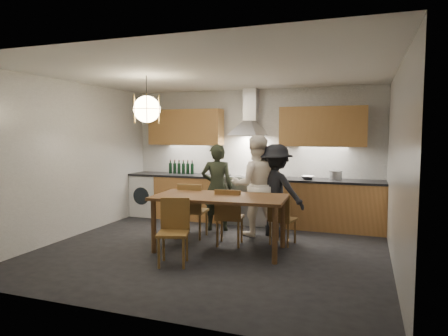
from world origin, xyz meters
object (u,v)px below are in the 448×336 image
(dining_table, at_px, (220,202))
(wine_bottles, at_px, (181,167))
(stock_pot, at_px, (336,175))
(person_left, at_px, (217,187))
(person_right, at_px, (276,190))
(mixing_bowl, at_px, (308,178))
(chair_front, at_px, (174,226))
(chair_back_left, at_px, (192,207))
(person_mid, at_px, (255,186))

(dining_table, relative_size, wine_bottles, 3.54)
(dining_table, distance_m, stock_pot, 2.47)
(person_left, distance_m, stock_pot, 2.15)
(person_left, distance_m, wine_bottles, 1.41)
(stock_pot, bearing_deg, person_right, -138.01)
(dining_table, height_order, wine_bottles, wine_bottles)
(mixing_bowl, bearing_deg, chair_front, -118.24)
(mixing_bowl, bearing_deg, person_right, -120.09)
(chair_back_left, bearing_deg, dining_table, 141.84)
(chair_front, bearing_deg, person_right, 45.61)
(person_mid, xyz_separation_m, wine_bottles, (-1.84, 0.93, 0.19))
(chair_back_left, height_order, wine_bottles, wine_bottles)
(person_left, bearing_deg, stock_pot, -175.31)
(chair_front, xyz_separation_m, stock_pot, (1.89, 2.69, 0.48))
(person_left, bearing_deg, chair_front, 75.95)
(chair_front, xyz_separation_m, person_right, (0.97, 1.87, 0.28))
(chair_front, xyz_separation_m, person_mid, (0.64, 1.80, 0.35))
(person_right, distance_m, stock_pot, 1.25)
(person_right, bearing_deg, person_left, 15.89)
(person_mid, bearing_deg, mixing_bowl, -155.94)
(dining_table, relative_size, person_left, 1.29)
(dining_table, relative_size, stock_pot, 8.90)
(person_left, xyz_separation_m, wine_bottles, (-1.10, 0.83, 0.27))
(person_right, bearing_deg, stock_pot, -120.45)
(mixing_bowl, height_order, wine_bottles, wine_bottles)
(person_mid, height_order, stock_pot, person_mid)
(chair_back_left, relative_size, chair_front, 1.05)
(person_mid, xyz_separation_m, person_right, (0.34, 0.07, -0.07))
(stock_pot, bearing_deg, chair_front, -125.03)
(person_mid, bearing_deg, person_right, 168.62)
(person_left, relative_size, person_mid, 0.91)
(person_mid, bearing_deg, stock_pot, -167.05)
(dining_table, xyz_separation_m, stock_pot, (1.51, 1.94, 0.25))
(stock_pot, bearing_deg, mixing_bowl, -170.43)
(chair_front, height_order, person_left, person_left)
(chair_front, height_order, wine_bottles, wine_bottles)
(chair_front, distance_m, person_left, 1.92)
(wine_bottles, bearing_deg, person_right, -21.68)
(mixing_bowl, relative_size, wine_bottles, 0.47)
(dining_table, xyz_separation_m, chair_front, (-0.37, -0.76, -0.23))
(chair_back_left, xyz_separation_m, chair_front, (0.29, -1.23, -0.02))
(stock_pot, xyz_separation_m, wine_bottles, (-3.09, 0.04, 0.06))
(mixing_bowl, bearing_deg, person_left, -154.66)
(chair_front, distance_m, person_mid, 1.95)
(person_right, bearing_deg, chair_back_left, 44.41)
(wine_bottles, bearing_deg, person_left, -37.07)
(chair_front, relative_size, wine_bottles, 1.55)
(person_mid, height_order, person_right, person_mid)
(chair_front, bearing_deg, chair_back_left, 86.42)
(person_right, xyz_separation_m, stock_pot, (0.92, 0.82, 0.20))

